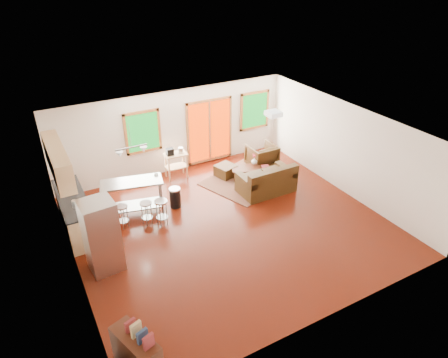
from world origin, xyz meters
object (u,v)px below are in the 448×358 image
island (133,192)px  refrigerator (102,236)px  coffee_table (246,169)px  ottoman (226,171)px  rug (248,179)px  armchair (262,155)px  loveseat (267,182)px  kitchen_cart (175,157)px

island → refrigerator: bearing=-124.8°
coffee_table → ottoman: (-0.50, 0.41, -0.12)m
coffee_table → refrigerator: 5.24m
rug → island: island is taller
rug → armchair: bearing=31.7°
loveseat → armchair: bearing=62.5°
coffee_table → island: size_ratio=0.62×
ottoman → island: (-3.14, -0.67, 0.50)m
loveseat → refrigerator: size_ratio=0.94×
island → kitchen_cart: kitchen_cart is taller
rug → kitchen_cart: bearing=147.8°
rug → loveseat: 0.94m
refrigerator → coffee_table: bearing=17.8°
loveseat → coffee_table: bearing=95.2°
ottoman → loveseat: bearing=-67.2°
armchair → kitchen_cart: (-2.71, 0.68, 0.27)m
coffee_table → kitchen_cart: size_ratio=1.02×
ottoman → refrigerator: size_ratio=0.33×
loveseat → coffee_table: (-0.09, 0.99, -0.03)m
armchair → kitchen_cart: kitchen_cart is taller
refrigerator → island: refrigerator is taller
ottoman → refrigerator: 4.98m
ottoman → refrigerator: (-4.33, -2.38, 0.66)m
island → kitchen_cart: bearing=37.5°
island → kitchen_cart: size_ratio=1.64×
refrigerator → island: 2.09m
kitchen_cart → loveseat: bearing=-46.2°
island → armchair: bearing=8.3°
coffee_table → kitchen_cart: 2.21m
armchair → island: (-4.45, -0.65, 0.25)m
kitchen_cart → refrigerator: bearing=-133.9°
armchair → ottoman: (-1.32, 0.02, -0.25)m
coffee_table → ottoman: bearing=140.7°
coffee_table → refrigerator: bearing=-157.8°
armchair → refrigerator: (-5.64, -2.37, 0.42)m
rug → ottoman: (-0.49, 0.52, 0.17)m
kitchen_cart → ottoman: bearing=-25.5°
loveseat → refrigerator: (-4.92, -0.98, 0.51)m
ottoman → kitchen_cart: bearing=154.5°
loveseat → rug: bearing=96.3°
rug → kitchen_cart: kitchen_cart is taller
loveseat → ottoman: bearing=112.9°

